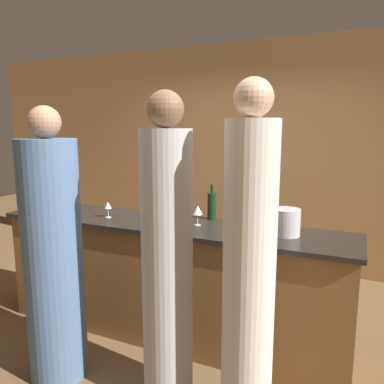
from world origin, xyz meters
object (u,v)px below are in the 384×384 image
Objects in this scene: wine_bottle_0 at (212,206)px; guest_0 at (249,273)px; bartender at (247,218)px; guest_2 at (53,257)px; ice_bucket at (286,222)px; guest_1 at (167,263)px.

guest_0 is at bearing -58.10° from wine_bottle_0.
bartender is at bearing 73.31° from wine_bottle_0.
bartender is at bearing 59.64° from guest_2.
guest_2 is 9.31× the size of ice_bucket.
guest_2 is at bearing -126.22° from wine_bottle_0.
guest_1 is at bearing -129.30° from ice_bucket.
guest_0 reaches higher than wine_bottle_0.
ice_bucket is (0.06, 0.73, 0.13)m from guest_0.
guest_0 is 6.75× the size of wine_bottle_0.
bartender is 0.99× the size of guest_1.
guest_0 is at bearing 3.40° from guest_2.
guest_0 reaches higher than ice_bucket.
bartender is 0.93m from ice_bucket.
guest_0 reaches higher than guest_2.
guest_1 is (-0.52, 0.02, -0.03)m from guest_0.
guest_0 is at bearing -94.90° from ice_bucket.
wine_bottle_0 is at bearing 160.93° from ice_bucket.
wine_bottle_0 is (-0.60, 0.96, 0.15)m from guest_0.
guest_2 is at bearing -150.27° from ice_bucket.
guest_2 is at bearing 59.64° from bartender.
wine_bottle_0 is at bearing 53.78° from guest_2.
ice_bucket is at bearing 123.26° from bartender.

